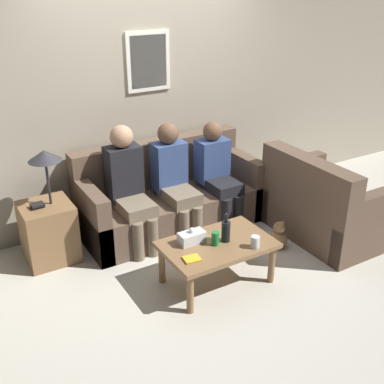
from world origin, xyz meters
name	(u,v)px	position (x,y,z in m)	size (l,w,h in m)	color
ground_plane	(192,244)	(0.00, 0.00, 0.00)	(16.00, 16.00, 0.00)	beige
wall_back	(148,99)	(0.00, 0.92, 1.30)	(9.00, 0.08, 2.60)	#9E937F
couch_main	(169,199)	(0.00, 0.49, 0.31)	(1.92, 0.81, 0.91)	brown
couch_side	(323,208)	(1.26, -0.52, 0.32)	(0.81, 1.20, 0.91)	brown
coffee_table	(217,248)	(-0.14, -0.66, 0.34)	(0.96, 0.61, 0.40)	olive
side_table_with_lamp	(48,227)	(-1.30, 0.48, 0.34)	(0.47, 0.47, 1.10)	olive
wine_bottle	(226,231)	(-0.06, -0.67, 0.50)	(0.08, 0.08, 0.26)	black
drinking_glass	(255,242)	(0.09, -0.89, 0.45)	(0.08, 0.08, 0.11)	silver
book_stack	(192,259)	(-0.47, -0.78, 0.41)	(0.15, 0.13, 0.02)	gold
soda_can	(215,238)	(-0.17, -0.68, 0.46)	(0.07, 0.07, 0.12)	#197A38
tissue_box	(192,237)	(-0.33, -0.55, 0.45)	(0.23, 0.12, 0.15)	silver
person_left	(129,184)	(-0.51, 0.36, 0.65)	(0.34, 0.61, 1.22)	#756651
person_middle	(174,177)	(-0.01, 0.35, 0.62)	(0.34, 0.61, 1.16)	#756651
person_right	(217,170)	(0.50, 0.32, 0.60)	(0.34, 0.57, 1.11)	black
teddy_bear	(278,236)	(0.72, -0.49, 0.12)	(0.18, 0.18, 0.28)	#A87A51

